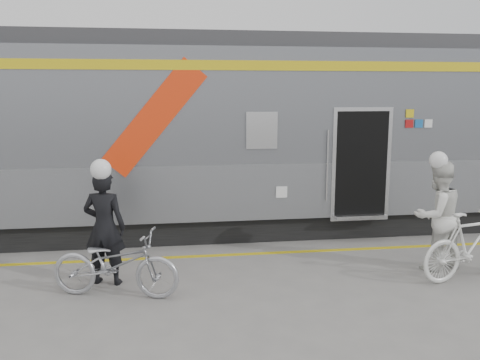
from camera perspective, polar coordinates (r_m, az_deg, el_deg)
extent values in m
plane|color=slate|center=(7.50, 2.43, -13.48)|extent=(90.00, 90.00, 0.00)
cube|color=black|center=(11.41, 0.01, -3.90)|extent=(24.00, 2.70, 0.50)
cube|color=#9EA0A5|center=(11.24, 0.01, 0.06)|extent=(24.00, 3.00, 1.10)
cube|color=slate|center=(11.08, 0.01, 8.50)|extent=(24.00, 3.00, 2.20)
cube|color=#38383A|center=(11.12, 0.01, 14.95)|extent=(24.00, 2.64, 0.30)
cube|color=gold|center=(9.59, 1.31, 12.75)|extent=(24.00, 0.02, 0.18)
cube|color=red|center=(9.47, -9.60, 6.90)|extent=(1.96, 0.01, 2.19)
cube|color=black|center=(9.65, 2.46, 5.59)|extent=(0.55, 0.02, 0.65)
cube|color=black|center=(10.47, 13.05, 1.83)|extent=(1.05, 0.45, 2.10)
cube|color=silver|center=(10.27, 13.47, 1.67)|extent=(1.20, 0.02, 2.25)
cylinder|color=silver|center=(10.02, 9.78, 1.59)|extent=(0.04, 0.04, 1.40)
cube|color=silver|center=(10.43, 13.32, -3.97)|extent=(1.05, 0.25, 0.06)
cube|color=gold|center=(10.57, 18.54, 7.10)|extent=(0.16, 0.01, 0.16)
cube|color=#A31213|center=(10.58, 18.48, 6.02)|extent=(0.16, 0.01, 0.16)
cube|color=#195DA2|center=(10.67, 19.45, 5.99)|extent=(0.16, 0.01, 0.16)
cube|color=silver|center=(10.76, 20.40, 5.97)|extent=(0.16, 0.01, 0.16)
cube|color=silver|center=(9.89, 4.69, -1.35)|extent=(0.22, 0.01, 0.22)
cube|color=gold|center=(9.49, 0.05, -8.34)|extent=(24.00, 0.12, 0.01)
imported|color=black|center=(8.15, -14.96, -5.16)|extent=(0.75, 0.59, 1.81)
imported|color=#A6A8AE|center=(7.72, -13.82, -9.11)|extent=(2.01, 1.13, 1.00)
imported|color=silver|center=(9.15, 21.25, -3.75)|extent=(1.03, 0.88, 1.84)
imported|color=silver|center=(8.94, 24.51, -6.70)|extent=(1.93, 0.93, 1.12)
sphere|color=white|center=(7.95, -15.31, 2.26)|extent=(0.31, 0.31, 0.31)
sphere|color=white|center=(8.97, 21.68, 2.90)|extent=(0.29, 0.29, 0.29)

